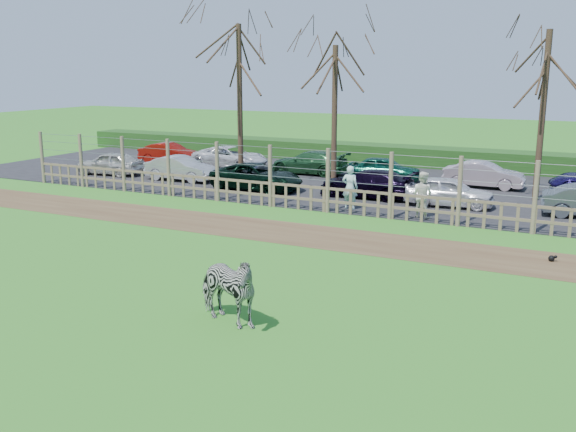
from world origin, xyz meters
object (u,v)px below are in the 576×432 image
at_px(tree_right, 546,74).
at_px(car_10, 385,169).
at_px(car_0, 110,163).
at_px(car_9, 309,162).
at_px(tree_mid, 335,82).
at_px(zebra, 225,289).
at_px(car_2, 257,177).
at_px(car_7, 170,154).
at_px(visitor_b, 422,195).
at_px(crow, 552,258).
at_px(car_1, 181,168).
at_px(car_8, 230,157).
at_px(visitor_a, 350,187).
at_px(tree_left, 239,65).
at_px(car_3, 367,183).
at_px(car_4, 449,192).
at_px(car_11, 484,175).

height_order(tree_right, car_10, tree_right).
bearing_deg(car_0, car_9, 110.23).
xyz_separation_m(tree_mid, zebra, (4.33, -16.77, -4.05)).
height_order(car_2, car_7, same).
bearing_deg(visitor_b, zebra, 97.21).
bearing_deg(car_10, crow, -148.39).
height_order(tree_right, car_1, tree_right).
xyz_separation_m(car_7, car_8, (3.96, 0.25, 0.00)).
relative_size(car_0, car_8, 0.82).
distance_m(visitor_b, car_1, 13.10).
bearing_deg(car_0, visitor_b, 74.13).
relative_size(car_1, car_7, 1.00).
distance_m(car_8, car_10, 9.05).
bearing_deg(car_7, visitor_a, -119.53).
bearing_deg(tree_right, tree_left, -173.66).
relative_size(visitor_b, car_9, 0.42).
height_order(tree_mid, visitor_a, tree_mid).
bearing_deg(zebra, car_3, 23.79).
bearing_deg(car_3, car_8, -114.80).
height_order(zebra, car_8, zebra).
xyz_separation_m(car_2, car_8, (-4.53, 5.16, 0.00)).
bearing_deg(tree_mid, crow, -39.77).
xyz_separation_m(tree_right, visitor_b, (-3.47, -5.40, -4.34)).
height_order(tree_left, car_4, tree_left).
bearing_deg(car_9, car_7, -87.26).
height_order(visitor_a, visitor_b, same).
relative_size(visitor_a, car_1, 0.47).
relative_size(tree_right, visitor_b, 4.26).
relative_size(tree_left, car_4, 2.24).
bearing_deg(car_11, zebra, 173.15).
bearing_deg(tree_left, crow, -27.15).
bearing_deg(car_10, car_9, 78.52).
height_order(visitor_a, car_9, visitor_a).
xyz_separation_m(car_1, car_10, (9.10, 4.30, 0.00)).
xyz_separation_m(car_8, car_11, (13.74, -0.02, 0.00)).
xyz_separation_m(car_10, car_11, (4.70, 0.31, 0.00)).
distance_m(car_4, car_11, 4.93).
bearing_deg(car_7, visitor_b, -116.00).
height_order(tree_right, crow, tree_right).
bearing_deg(car_1, car_9, -46.74).
height_order(crow, car_0, car_0).
bearing_deg(visitor_b, car_10, -49.33).
distance_m(tree_right, visitor_b, 7.75).
bearing_deg(visitor_b, crow, 155.37).
height_order(car_3, car_8, same).
bearing_deg(car_1, car_0, 91.60).
height_order(tree_left, car_9, tree_left).
xyz_separation_m(tree_mid, crow, (10.35, -8.62, -4.77)).
bearing_deg(zebra, tree_mid, 30.83).
xyz_separation_m(tree_left, car_8, (-2.71, 3.48, -4.98)).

